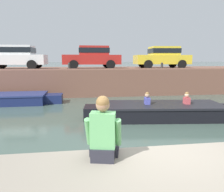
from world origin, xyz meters
The scene contains 12 objects.
ground_plane centered at (0.00, 4.98, 0.00)m, with size 400.00×400.00×0.00m, color #42564C.
far_quay_wall centered at (0.00, 12.95, 0.85)m, with size 60.00×6.00×1.70m, color brown.
far_wall_coping centered at (0.00, 10.07, 1.74)m, with size 60.00×0.24×0.08m, color #925F4C.
boat_moored_west_navy centered at (-5.39, 8.64, 0.27)m, with size 5.48×1.82×0.54m.
motorboat_passing centered at (1.65, 4.77, 0.30)m, with size 5.66×2.29×1.06m.
car_leftmost_white centered at (-5.61, 12.04, 2.55)m, with size 3.93×2.07×1.54m.
car_left_inner_red centered at (-0.60, 12.04, 2.55)m, with size 3.97×2.08×1.54m.
car_centre_yellow centered at (4.50, 12.04, 2.55)m, with size 3.95×2.11×1.54m.
mooring_bollard_mid centered at (-2.10, 10.20, 1.94)m, with size 0.15×0.15×0.45m.
mooring_bollard_east centered at (3.80, 10.20, 1.94)m, with size 0.15×0.15×0.45m.
person_seated_left centered at (-1.08, -0.34, 1.23)m, with size 0.58×0.59×0.96m.
bottle_drink centered at (-1.02, -0.39, 0.96)m, with size 0.06×0.06×0.20m.
Camera 1 is at (-1.38, -3.42, 2.33)m, focal length 35.00 mm.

